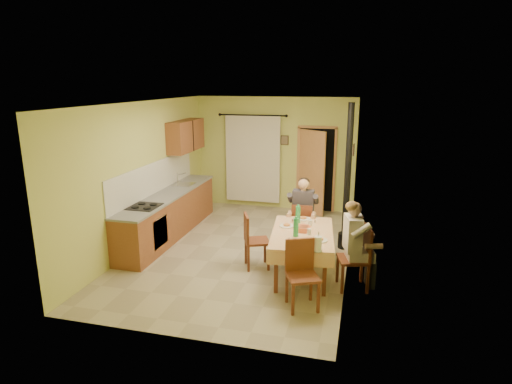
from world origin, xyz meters
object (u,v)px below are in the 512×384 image
(man_far, at_px, (303,206))
(chair_near, at_px, (302,288))
(chair_left, at_px, (256,251))
(stove_flue, at_px, (346,197))
(dining_table, at_px, (302,253))
(chair_far, at_px, (302,236))
(man_right, at_px, (355,235))
(chair_right, at_px, (353,270))

(man_far, bearing_deg, chair_near, -83.49)
(chair_left, xyz_separation_m, stove_flue, (1.45, 1.29, 0.73))
(dining_table, distance_m, chair_left, 0.83)
(chair_far, relative_size, stove_flue, 0.34)
(man_far, height_order, stove_flue, stove_flue)
(chair_far, distance_m, man_right, 1.78)
(chair_far, height_order, man_far, man_far)
(chair_far, xyz_separation_m, chair_near, (0.31, -2.14, 0.00))
(stove_flue, bearing_deg, chair_far, -158.15)
(chair_right, bearing_deg, dining_table, 57.37)
(chair_right, relative_size, stove_flue, 0.36)
(chair_left, relative_size, stove_flue, 0.34)
(dining_table, xyz_separation_m, chair_far, (-0.15, 1.07, -0.09))
(chair_near, distance_m, man_right, 1.20)
(chair_near, xyz_separation_m, chair_right, (0.70, 0.79, 0.00))
(man_right, bearing_deg, man_far, 21.22)
(stove_flue, bearing_deg, chair_left, -138.41)
(chair_near, bearing_deg, man_right, -154.62)
(chair_right, xyz_separation_m, man_right, (-0.01, -0.00, 0.59))
(chair_near, xyz_separation_m, chair_left, (-0.98, 1.17, -0.00))
(man_far, relative_size, stove_flue, 0.50)
(chair_far, relative_size, man_far, 0.68)
(dining_table, height_order, man_right, man_right)
(man_far, bearing_deg, man_right, -55.68)
(chair_far, xyz_separation_m, stove_flue, (0.78, 0.31, 0.74))
(man_far, distance_m, man_right, 1.69)
(chair_right, height_order, stove_flue, stove_flue)
(man_right, bearing_deg, chair_far, 21.46)
(dining_table, bearing_deg, chair_left, 166.63)
(chair_near, bearing_deg, chair_right, -155.09)
(chair_near, xyz_separation_m, stove_flue, (0.47, 2.45, 0.73))
(man_far, bearing_deg, dining_table, -83.81)
(chair_near, height_order, man_far, man_far)
(chair_far, distance_m, chair_near, 2.16)
(chair_left, distance_m, man_right, 1.80)
(chair_near, height_order, chair_right, chair_right)
(chair_far, distance_m, man_far, 0.59)
(dining_table, xyz_separation_m, chair_near, (0.16, -1.07, -0.09))
(dining_table, height_order, chair_far, chair_far)
(chair_right, relative_size, chair_left, 1.05)
(chair_left, distance_m, stove_flue, 2.07)
(chair_far, bearing_deg, stove_flue, 20.05)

